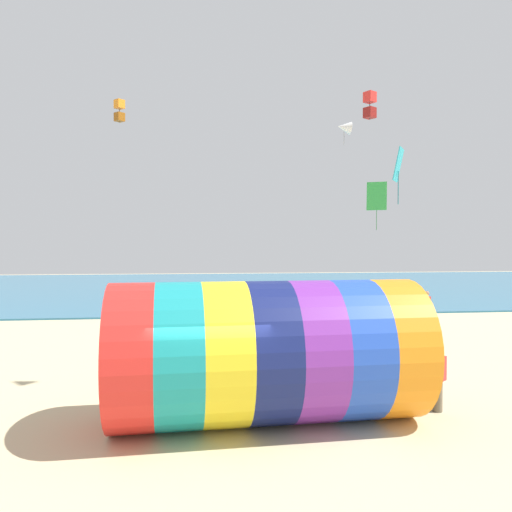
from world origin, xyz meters
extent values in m
plane|color=#CCBA8C|center=(0.00, 0.00, 0.00)|extent=(120.00, 120.00, 0.00)
cube|color=teal|center=(0.00, 37.28, 0.05)|extent=(120.00, 40.00, 0.10)
cylinder|color=red|center=(-1.67, 0.34, 1.64)|extent=(1.17, 3.33, 3.28)
cylinder|color=teal|center=(-0.66, 0.39, 1.64)|extent=(1.17, 3.33, 3.28)
cylinder|color=yellow|center=(0.35, 0.44, 1.64)|extent=(1.17, 3.33, 3.28)
cylinder|color=navy|center=(1.35, 0.49, 1.64)|extent=(1.17, 3.33, 3.28)
cylinder|color=purple|center=(2.36, 0.54, 1.64)|extent=(1.17, 3.33, 3.28)
cylinder|color=blue|center=(3.37, 0.59, 1.64)|extent=(1.17, 3.33, 3.28)
cylinder|color=orange|center=(4.38, 0.64, 1.64)|extent=(1.17, 3.33, 3.28)
cylinder|color=black|center=(4.90, 0.66, 1.64)|extent=(0.21, 3.02, 3.02)
cylinder|color=#726651|center=(5.66, 0.69, 0.40)|extent=(0.24, 0.24, 0.79)
cube|color=red|center=(5.66, 0.69, 1.09)|extent=(0.40, 0.42, 0.59)
sphere|color=tan|center=(5.66, 0.69, 1.51)|extent=(0.21, 0.21, 0.21)
cube|color=orange|center=(-4.19, 15.81, 11.41)|extent=(0.59, 0.59, 0.44)
cube|color=#8F4F12|center=(-4.19, 15.81, 10.74)|extent=(0.59, 0.59, 0.44)
cylinder|color=black|center=(-4.19, 15.81, 11.08)|extent=(0.02, 0.02, 1.19)
cone|color=white|center=(8.12, 16.75, 10.77)|extent=(0.83, 0.74, 0.83)
cylinder|color=gray|center=(8.12, 16.75, 10.17)|extent=(0.03, 0.03, 0.81)
cube|color=#2DB2C6|center=(6.71, 5.70, 6.89)|extent=(0.65, 0.81, 1.14)
cylinder|color=#1B6B77|center=(6.71, 5.70, 6.10)|extent=(0.03, 0.03, 1.15)
cube|color=red|center=(6.67, 8.49, 10.02)|extent=(0.53, 0.53, 0.42)
cube|color=maroon|center=(6.67, 8.49, 9.40)|extent=(0.53, 0.53, 0.42)
cylinder|color=black|center=(6.67, 8.49, 9.71)|extent=(0.02, 0.02, 1.11)
cube|color=green|center=(10.08, 16.80, 6.91)|extent=(1.11, 0.66, 1.64)
cylinder|color=#1E642A|center=(10.08, 16.80, 5.78)|extent=(0.03, 0.03, 1.65)
cylinder|color=#726651|center=(7.46, 8.29, 0.38)|extent=(0.24, 0.24, 0.75)
cube|color=#232328|center=(7.46, 8.29, 1.03)|extent=(0.41, 0.32, 0.56)
sphere|color=#9E7051|center=(7.46, 8.29, 1.44)|extent=(0.20, 0.20, 0.20)
cylinder|color=#726651|center=(11.13, 12.60, 0.44)|extent=(0.24, 0.24, 0.89)
cube|color=red|center=(11.13, 12.60, 1.22)|extent=(0.30, 0.40, 0.66)
sphere|color=#9E7051|center=(11.13, 12.60, 1.69)|extent=(0.24, 0.24, 0.24)
cylinder|color=#726651|center=(7.18, 7.50, 0.42)|extent=(0.24, 0.24, 0.85)
cube|color=red|center=(7.18, 7.50, 1.16)|extent=(0.38, 0.25, 0.63)
sphere|color=beige|center=(7.18, 7.50, 1.61)|extent=(0.23, 0.23, 0.23)
cylinder|color=silver|center=(5.79, 2.87, 1.34)|extent=(0.05, 0.05, 2.68)
cone|color=#2DB2C6|center=(6.01, 2.87, 2.50)|extent=(0.45, 0.36, 0.36)
camera|label=1|loc=(-0.26, -10.91, 4.14)|focal=35.00mm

